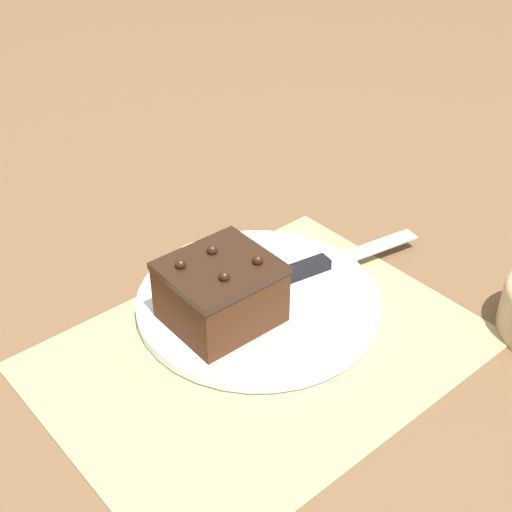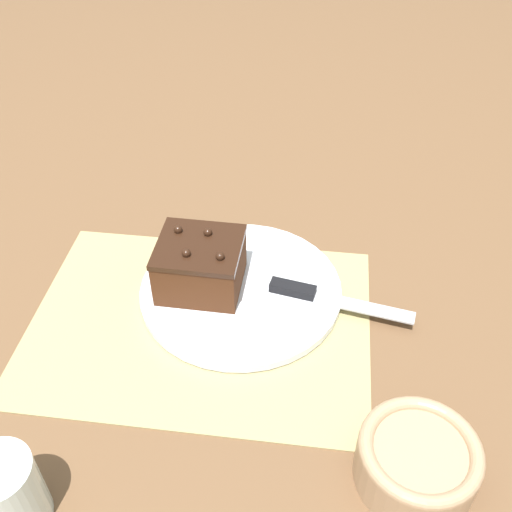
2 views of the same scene
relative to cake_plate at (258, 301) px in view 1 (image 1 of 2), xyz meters
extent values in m
plane|color=brown|center=(-0.05, -0.06, -0.01)|extent=(3.00, 3.00, 0.00)
cube|color=tan|center=(-0.05, -0.06, -0.01)|extent=(0.46, 0.34, 0.00)
cylinder|color=white|center=(0.00, 0.00, 0.00)|extent=(0.29, 0.29, 0.01)
cube|color=#472614|center=(-0.06, 0.00, 0.04)|extent=(0.11, 0.11, 0.07)
cube|color=black|center=(-0.06, 0.00, 0.08)|extent=(0.12, 0.11, 0.01)
sphere|color=black|center=(-0.09, 0.02, 0.08)|extent=(0.01, 0.01, 0.01)
sphere|color=black|center=(-0.07, -0.02, 0.08)|extent=(0.01, 0.01, 0.01)
sphere|color=black|center=(-0.04, 0.02, 0.08)|extent=(0.01, 0.01, 0.01)
sphere|color=black|center=(-0.02, -0.03, 0.08)|extent=(0.01, 0.01, 0.01)
cube|color=black|center=(0.07, 0.00, 0.01)|extent=(0.07, 0.03, 0.01)
cube|color=#B7BABF|center=(0.17, -0.02, 0.01)|extent=(0.14, 0.05, 0.00)
camera|label=1|loc=(-0.43, -0.49, 0.53)|focal=50.00mm
camera|label=2|loc=(0.10, -0.60, 0.60)|focal=42.00mm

